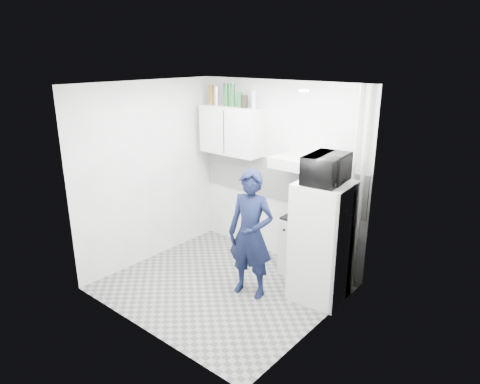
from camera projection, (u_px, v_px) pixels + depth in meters
The scene contains 24 objects.
floor at pixel (222, 286), 5.66m from camera, with size 2.80×2.80×0.00m, color slate.
ceiling at pixel (219, 84), 4.86m from camera, with size 2.80×2.80×0.00m, color white.
wall_back at pixel (279, 172), 6.17m from camera, with size 2.80×2.80×0.00m, color white.
wall_left at pixel (149, 173), 6.12m from camera, with size 2.60×2.60×0.00m, color white.
wall_right at pixel (321, 220), 4.41m from camera, with size 2.60×2.60×0.00m, color white.
person at pixel (251, 234), 5.27m from camera, with size 0.60×0.39×1.63m, color black.
stove at pixel (303, 246), 5.89m from camera, with size 0.51×0.51×0.81m, color silver.
fridge at pixel (322, 242), 5.20m from camera, with size 0.62×0.62×1.51m, color silver.
stove_top at pixel (305, 217), 5.76m from camera, with size 0.49×0.49×0.03m, color black.
saucepan at pixel (307, 215), 5.68m from camera, with size 0.17×0.17×0.09m, color silver.
microwave at pixel (326, 169), 4.92m from camera, with size 0.41×0.60×0.33m, color black.
bottle_a at pixel (211, 95), 6.43m from camera, with size 0.07×0.07×0.29m, color brown.
bottle_b at pixel (216, 96), 6.37m from camera, with size 0.07×0.07×0.27m, color silver.
bottle_c at pixel (226, 95), 6.24m from camera, with size 0.08×0.08×0.33m, color #144C1E.
bottle_d at pixel (233, 95), 6.16m from camera, with size 0.08×0.08×0.33m, color #144C1E.
canister_a at pixel (240, 100), 6.10m from camera, with size 0.09×0.09×0.22m, color #144C1E.
canister_b at pixel (244, 102), 6.05m from camera, with size 0.09×0.09×0.17m, color black.
bottle_e at pixel (254, 99), 5.93m from camera, with size 0.06×0.06×0.26m, color #B2B7BC.
upper_cabinet at pixel (232, 130), 6.33m from camera, with size 1.00×0.35×0.70m, color silver.
range_hood at pixel (297, 162), 5.63m from camera, with size 0.60×0.50×0.14m, color silver.
backsplash at pixel (278, 179), 6.19m from camera, with size 2.74×0.03×0.60m, color white.
pipe_a at pixel (361, 191), 5.32m from camera, with size 0.05×0.05×2.60m, color silver.
pipe_b at pixel (352, 190), 5.39m from camera, with size 0.04×0.04×2.60m, color silver.
ceiling_spot_fixture at pixel (304, 91), 4.40m from camera, with size 0.10×0.10×0.02m, color white.
Camera 1 is at (3.39, -3.68, 2.94)m, focal length 32.00 mm.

